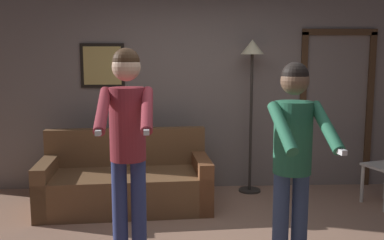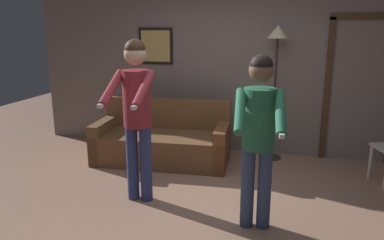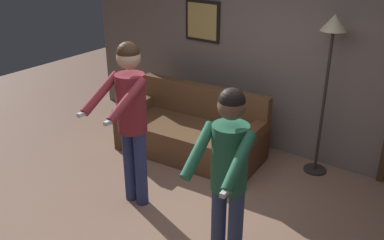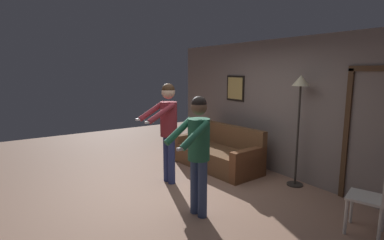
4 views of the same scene
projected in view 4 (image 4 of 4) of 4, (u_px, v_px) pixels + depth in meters
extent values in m
plane|color=#A77B64|center=(185.00, 196.00, 4.84)|extent=(12.00, 12.00, 0.00)
cube|color=gray|center=(279.00, 107.00, 5.79)|extent=(6.40, 0.06, 2.60)
cube|color=black|center=(235.00, 88.00, 6.71)|extent=(0.56, 0.02, 0.56)
cube|color=#D3B663|center=(235.00, 88.00, 6.70)|extent=(0.48, 0.01, 0.48)
cube|color=#4C331E|center=(346.00, 135.00, 4.66)|extent=(0.08, 0.04, 2.04)
cube|color=#4C331E|center=(384.00, 68.00, 4.12)|extent=(0.98, 0.04, 0.08)
cube|color=brown|center=(217.00, 158.00, 6.22)|extent=(1.96, 0.99, 0.42)
cube|color=brown|center=(229.00, 135.00, 6.36)|extent=(1.91, 0.28, 0.45)
cube|color=brown|center=(191.00, 146.00, 6.89)|extent=(0.22, 0.86, 0.58)
cube|color=brown|center=(248.00, 165.00, 5.53)|extent=(0.22, 0.86, 0.58)
cylinder|color=#332D28|center=(295.00, 184.00, 5.31)|extent=(0.28, 0.28, 0.02)
cylinder|color=#332D28|center=(298.00, 136.00, 5.16)|extent=(0.04, 0.04, 1.73)
cone|color=#F9EAB7|center=(301.00, 80.00, 5.00)|extent=(0.29, 0.29, 0.18)
cylinder|color=navy|center=(167.00, 158.00, 5.45)|extent=(0.13, 0.13, 0.86)
cylinder|color=navy|center=(171.00, 160.00, 5.32)|extent=(0.13, 0.13, 0.86)
cylinder|color=maroon|center=(169.00, 119.00, 5.27)|extent=(0.30, 0.30, 0.61)
sphere|color=#D8AD8E|center=(168.00, 92.00, 5.19)|extent=(0.24, 0.24, 0.24)
sphere|color=#382314|center=(168.00, 90.00, 5.18)|extent=(0.22, 0.22, 0.22)
cylinder|color=maroon|center=(152.00, 111.00, 5.24)|extent=(0.11, 0.52, 0.34)
cube|color=white|center=(140.00, 119.00, 5.13)|extent=(0.05, 0.15, 0.04)
cylinder|color=maroon|center=(162.00, 113.00, 4.97)|extent=(0.11, 0.52, 0.34)
cube|color=white|center=(149.00, 122.00, 4.86)|extent=(0.05, 0.15, 0.04)
cylinder|color=#3A4C77|center=(195.00, 186.00, 4.22)|extent=(0.13, 0.13, 0.80)
cylinder|color=#3A4C77|center=(202.00, 189.00, 4.10)|extent=(0.13, 0.13, 0.80)
cylinder|color=#286B4C|center=(199.00, 139.00, 4.05)|extent=(0.30, 0.30, 0.57)
sphere|color=brown|center=(199.00, 107.00, 3.98)|extent=(0.22, 0.22, 0.22)
sphere|color=black|center=(199.00, 104.00, 3.97)|extent=(0.21, 0.21, 0.21)
cylinder|color=#286B4C|center=(179.00, 131.00, 4.03)|extent=(0.14, 0.48, 0.35)
cylinder|color=#286B4C|center=(195.00, 135.00, 3.77)|extent=(0.14, 0.48, 0.35)
cube|color=white|center=(182.00, 149.00, 3.66)|extent=(0.06, 0.15, 0.04)
cylinder|color=silver|center=(352.00, 207.00, 3.97)|extent=(0.04, 0.04, 0.45)
cylinder|color=silver|center=(346.00, 217.00, 3.69)|extent=(0.04, 0.04, 0.45)
cylinder|color=silver|center=(383.00, 214.00, 3.75)|extent=(0.04, 0.04, 0.45)
cylinder|color=silver|center=(380.00, 226.00, 3.47)|extent=(0.04, 0.04, 0.45)
cube|color=silver|center=(367.00, 198.00, 3.68)|extent=(0.53, 0.53, 0.03)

